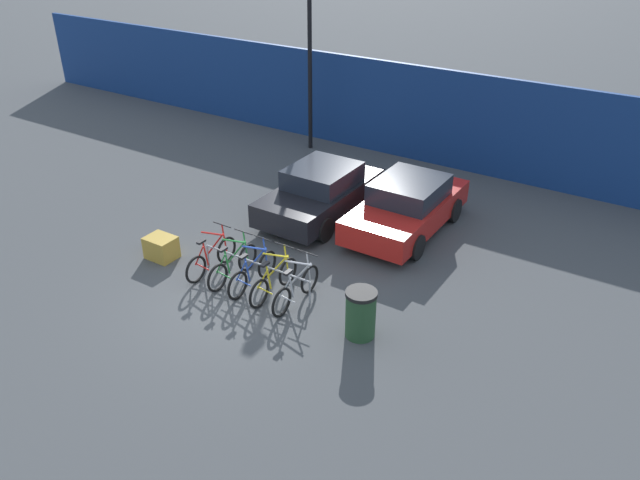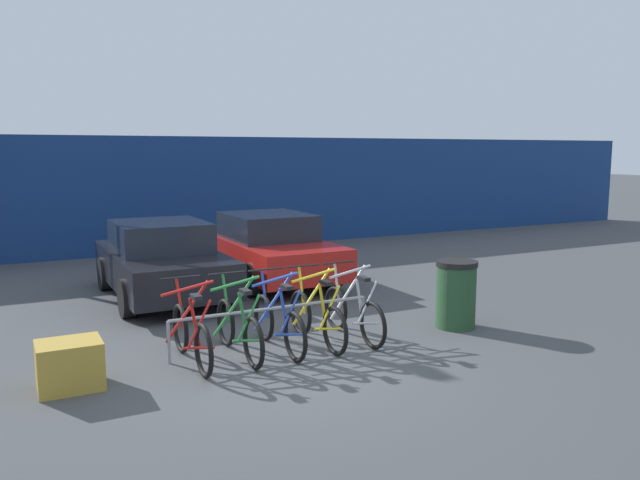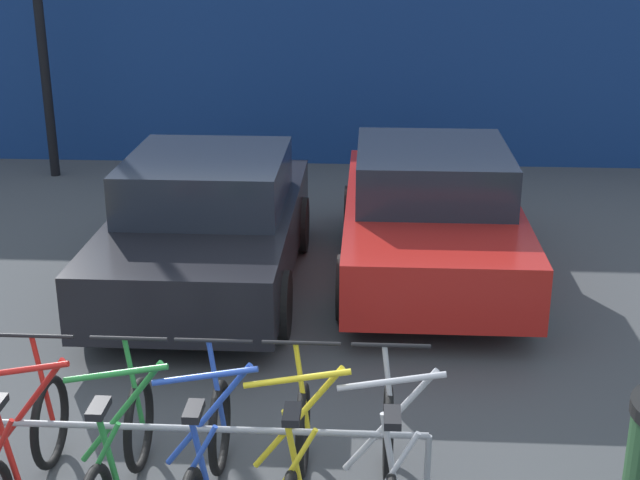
# 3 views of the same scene
# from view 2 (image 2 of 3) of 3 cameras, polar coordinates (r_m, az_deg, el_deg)

# --- Properties ---
(ground_plane) EXTENTS (120.00, 120.00, 0.00)m
(ground_plane) POSITION_cam_2_polar(r_m,az_deg,el_deg) (8.11, -2.83, -11.15)
(ground_plane) COLOR #424447
(hoarding_wall) EXTENTS (36.00, 0.16, 3.06)m
(hoarding_wall) POSITION_cam_2_polar(r_m,az_deg,el_deg) (16.81, -16.45, 3.91)
(hoarding_wall) COLOR navy
(hoarding_wall) RESTS_ON ground
(bike_rack) EXTENTS (2.91, 0.04, 0.57)m
(bike_rack) POSITION_cam_2_polar(r_m,az_deg,el_deg) (8.59, -4.32, -6.75)
(bike_rack) COLOR gray
(bike_rack) RESTS_ON ground
(bicycle_red) EXTENTS (0.68, 1.71, 1.05)m
(bicycle_red) POSITION_cam_2_polar(r_m,az_deg,el_deg) (8.11, -11.70, -8.52)
(bicycle_red) COLOR black
(bicycle_red) RESTS_ON ground
(bicycle_green) EXTENTS (0.68, 1.71, 1.05)m
(bicycle_green) POSITION_cam_2_polar(r_m,az_deg,el_deg) (8.29, -7.44, -8.04)
(bicycle_green) COLOR black
(bicycle_green) RESTS_ON ground
(bicycle_blue) EXTENTS (0.68, 1.71, 1.05)m
(bicycle_blue) POSITION_cam_2_polar(r_m,az_deg,el_deg) (8.49, -3.81, -7.60)
(bicycle_blue) COLOR black
(bicycle_blue) RESTS_ON ground
(bicycle_yellow) EXTENTS (0.68, 1.71, 1.05)m
(bicycle_yellow) POSITION_cam_2_polar(r_m,az_deg,el_deg) (8.73, -0.29, -7.14)
(bicycle_yellow) COLOR black
(bicycle_yellow) RESTS_ON ground
(bicycle_silver) EXTENTS (0.68, 1.71, 1.05)m
(bicycle_silver) POSITION_cam_2_polar(r_m,az_deg,el_deg) (9.00, 3.06, -6.68)
(bicycle_silver) COLOR black
(bicycle_silver) RESTS_ON ground
(car_black) EXTENTS (1.91, 3.94, 1.40)m
(car_black) POSITION_cam_2_polar(r_m,az_deg,el_deg) (11.78, -14.25, -1.82)
(car_black) COLOR black
(car_black) RESTS_ON ground
(car_red) EXTENTS (1.91, 4.06, 1.40)m
(car_red) POSITION_cam_2_polar(r_m,az_deg,el_deg) (12.93, -4.67, -0.72)
(car_red) COLOR red
(car_red) RESTS_ON ground
(trash_bin) EXTENTS (0.63, 0.63, 1.03)m
(trash_bin) POSITION_cam_2_polar(r_m,az_deg,el_deg) (9.75, 12.32, -4.84)
(trash_bin) COLOR #234728
(trash_bin) RESTS_ON ground
(cargo_crate) EXTENTS (0.70, 0.56, 0.55)m
(cargo_crate) POSITION_cam_2_polar(r_m,az_deg,el_deg) (7.74, -21.91, -10.57)
(cargo_crate) COLOR #B28C33
(cargo_crate) RESTS_ON ground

